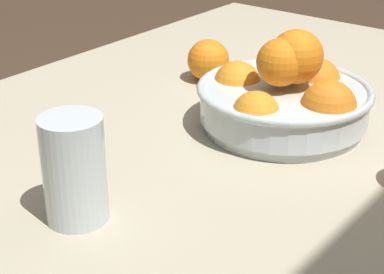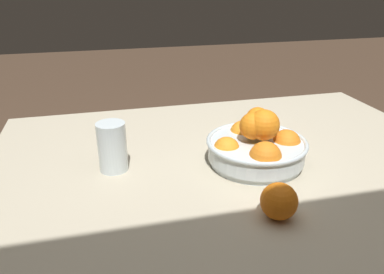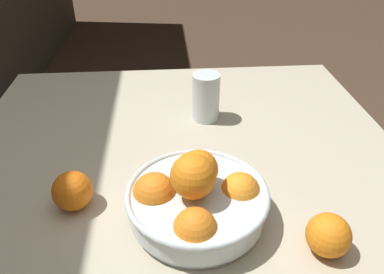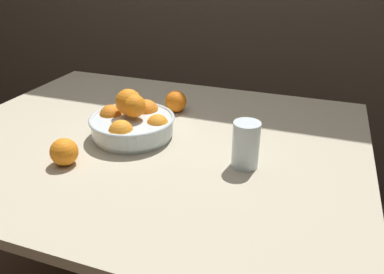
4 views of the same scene
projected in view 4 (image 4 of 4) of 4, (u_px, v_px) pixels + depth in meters
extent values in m
cube|color=#B7AD93|center=(150.00, 141.00, 1.22)|extent=(1.36, 1.09, 0.03)
cylinder|color=#936B47|center=(88.00, 149.00, 1.99)|extent=(0.05, 0.05, 0.75)
cylinder|color=#936B47|center=(332.00, 195.00, 1.62)|extent=(0.05, 0.05, 0.75)
cylinder|color=silver|center=(133.00, 134.00, 1.21)|extent=(0.25, 0.25, 0.02)
cylinder|color=silver|center=(133.00, 125.00, 1.20)|extent=(0.26, 0.26, 0.05)
torus|color=silver|center=(132.00, 118.00, 1.19)|extent=(0.27, 0.27, 0.01)
sphere|color=orange|center=(158.00, 125.00, 1.17)|extent=(0.07, 0.07, 0.07)
sphere|color=orange|center=(146.00, 112.00, 1.26)|extent=(0.08, 0.08, 0.08)
sphere|color=orange|center=(111.00, 116.00, 1.23)|extent=(0.08, 0.08, 0.08)
sphere|color=orange|center=(121.00, 132.00, 1.12)|extent=(0.08, 0.08, 0.08)
sphere|color=orange|center=(134.00, 106.00, 1.16)|extent=(0.07, 0.07, 0.07)
sphere|color=orange|center=(129.00, 102.00, 1.18)|extent=(0.08, 0.08, 0.08)
cylinder|color=#F4A314|center=(245.00, 152.00, 1.04)|extent=(0.07, 0.07, 0.09)
cylinder|color=silver|center=(246.00, 145.00, 1.02)|extent=(0.08, 0.08, 0.13)
sphere|color=orange|center=(64.00, 152.00, 1.04)|extent=(0.08, 0.08, 0.08)
sphere|color=orange|center=(175.00, 101.00, 1.39)|extent=(0.08, 0.08, 0.08)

